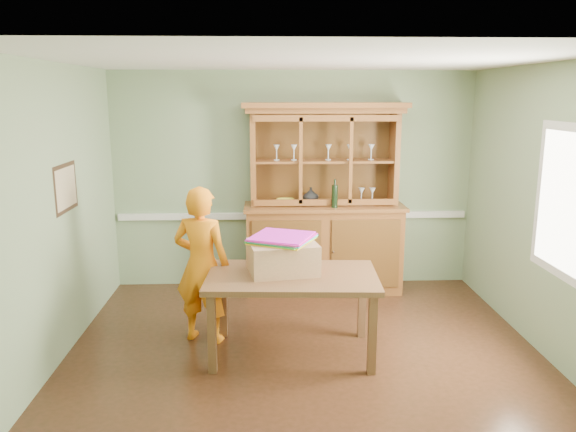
{
  "coord_description": "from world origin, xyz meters",
  "views": [
    {
      "loc": [
        -0.36,
        -5.0,
        2.41
      ],
      "look_at": [
        -0.13,
        0.4,
        1.24
      ],
      "focal_mm": 35.0,
      "sensor_mm": 36.0,
      "label": 1
    }
  ],
  "objects_px": {
    "china_hutch": "(323,226)",
    "dining_table": "(292,284)",
    "person": "(202,265)",
    "cardboard_box": "(283,257)"
  },
  "relations": [
    {
      "from": "china_hutch",
      "to": "person",
      "type": "xyz_separation_m",
      "value": [
        -1.35,
        -1.45,
        -0.03
      ]
    },
    {
      "from": "china_hutch",
      "to": "dining_table",
      "type": "relative_size",
      "value": 1.43
    },
    {
      "from": "cardboard_box",
      "to": "person",
      "type": "height_order",
      "value": "person"
    },
    {
      "from": "dining_table",
      "to": "china_hutch",
      "type": "bearing_deg",
      "value": 78.34
    },
    {
      "from": "cardboard_box",
      "to": "dining_table",
      "type": "bearing_deg",
      "value": -43.97
    },
    {
      "from": "china_hutch",
      "to": "cardboard_box",
      "type": "height_order",
      "value": "china_hutch"
    },
    {
      "from": "china_hutch",
      "to": "dining_table",
      "type": "bearing_deg",
      "value": -104.82
    },
    {
      "from": "cardboard_box",
      "to": "person",
      "type": "xyz_separation_m",
      "value": [
        -0.78,
        0.27,
        -0.15
      ]
    },
    {
      "from": "dining_table",
      "to": "person",
      "type": "distance_m",
      "value": 0.94
    },
    {
      "from": "china_hutch",
      "to": "person",
      "type": "bearing_deg",
      "value": -132.94
    }
  ]
}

